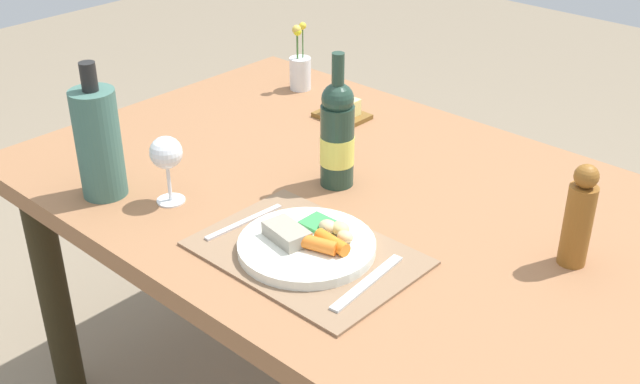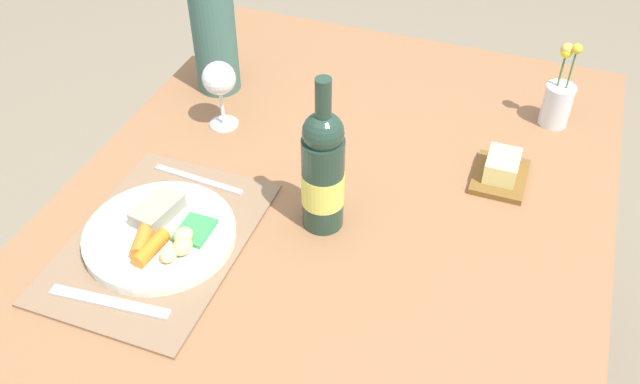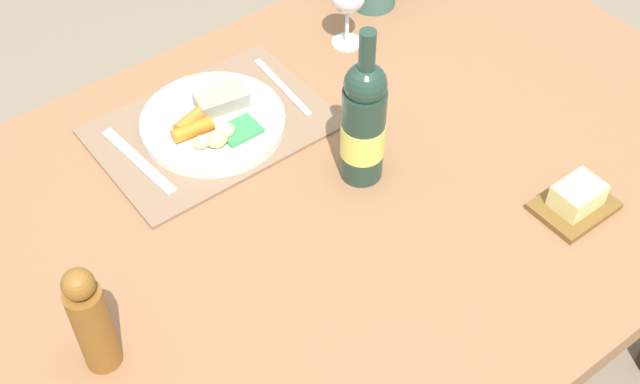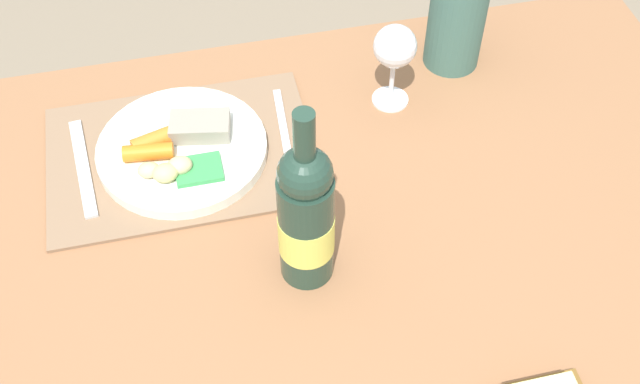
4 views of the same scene
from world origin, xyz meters
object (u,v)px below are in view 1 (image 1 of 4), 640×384
(wine_glass, at_px, (166,155))
(cooler_bottle, at_px, (98,142))
(fork, at_px, (244,222))
(dinner_plate, at_px, (308,244))
(flower_vase, at_px, (300,69))
(dining_table, at_px, (353,227))
(pepper_mill, at_px, (579,218))
(knife, at_px, (367,282))
(butter_dish, at_px, (342,110))
(wine_bottle, at_px, (336,136))

(wine_glass, height_order, cooler_bottle, cooler_bottle)
(fork, relative_size, wine_glass, 1.26)
(dinner_plate, bearing_deg, flower_vase, 134.83)
(flower_vase, distance_m, wine_glass, 0.70)
(dining_table, bearing_deg, pepper_mill, 7.55)
(fork, height_order, pepper_mill, pepper_mill)
(flower_vase, xyz_separation_m, pepper_mill, (0.99, -0.29, 0.04))
(knife, distance_m, cooler_bottle, 0.66)
(dinner_plate, bearing_deg, fork, -175.09)
(dining_table, height_order, fork, fork)
(wine_glass, bearing_deg, pepper_mill, 26.24)
(butter_dish, bearing_deg, fork, -68.67)
(flower_vase, bearing_deg, knife, -39.04)
(pepper_mill, bearing_deg, butter_dish, 164.05)
(fork, bearing_deg, pepper_mill, 34.49)
(fork, bearing_deg, butter_dish, 115.20)
(dining_table, xyz_separation_m, wine_glass, (-0.26, -0.30, 0.20))
(knife, distance_m, pepper_mill, 0.40)
(pepper_mill, bearing_deg, knife, -126.21)
(dinner_plate, relative_size, wine_bottle, 0.87)
(wine_bottle, distance_m, cooler_bottle, 0.50)
(fork, height_order, wine_bottle, wine_bottle)
(pepper_mill, bearing_deg, cooler_bottle, -153.24)
(knife, relative_size, flower_vase, 1.06)
(wine_bottle, bearing_deg, flower_vase, 141.61)
(wine_glass, bearing_deg, dining_table, 49.42)
(butter_dish, height_order, pepper_mill, pepper_mill)
(wine_bottle, relative_size, pepper_mill, 1.48)
(fork, bearing_deg, dinner_plate, 8.79)
(dinner_plate, bearing_deg, dining_table, 111.17)
(knife, bearing_deg, cooler_bottle, -174.50)
(wine_bottle, relative_size, cooler_bottle, 1.01)
(knife, relative_size, wine_glass, 1.36)
(knife, distance_m, wine_glass, 0.52)
(butter_dish, bearing_deg, pepper_mill, -15.95)
(knife, relative_size, butter_dish, 1.58)
(wine_bottle, xyz_separation_m, butter_dish, (-0.23, 0.28, -0.10))
(dining_table, distance_m, fork, 0.29)
(fork, bearing_deg, dining_table, 79.26)
(dining_table, distance_m, cooler_bottle, 0.58)
(dining_table, relative_size, fork, 8.04)
(cooler_bottle, distance_m, pepper_mill, 0.97)
(knife, bearing_deg, pepper_mill, 48.57)
(dinner_plate, xyz_separation_m, cooler_bottle, (-0.48, -0.13, 0.10))
(dinner_plate, distance_m, cooler_bottle, 0.51)
(knife, bearing_deg, dining_table, 129.17)
(pepper_mill, bearing_deg, flower_vase, 163.43)
(flower_vase, relative_size, butter_dish, 1.48)
(fork, relative_size, flower_vase, 0.98)
(knife, xyz_separation_m, butter_dish, (-0.53, 0.53, 0.01))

